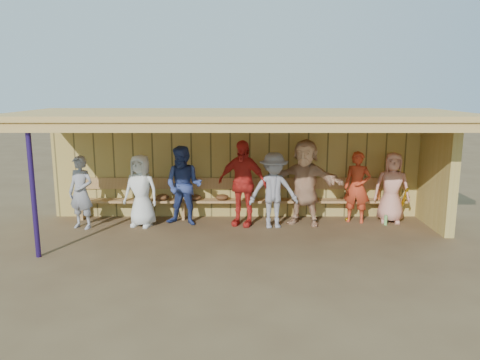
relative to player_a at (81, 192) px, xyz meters
name	(u,v)px	position (x,y,z in m)	size (l,w,h in m)	color
ground	(240,233)	(3.37, -0.34, -0.78)	(90.00, 90.00, 0.00)	brown
player_a	(81,192)	(0.00, 0.00, 0.00)	(0.57, 0.38, 1.57)	gray
player_b	(141,191)	(1.24, 0.16, 0.00)	(0.77, 0.50, 1.57)	silver
player_c	(184,186)	(2.15, 0.27, 0.08)	(0.84, 0.66, 1.74)	navy
player_d	(242,183)	(3.42, 0.24, 0.15)	(1.10, 0.46, 1.87)	red
player_e	(274,190)	(4.09, 0.06, 0.03)	(1.05, 0.60, 1.63)	gray
player_f	(305,182)	(4.78, 0.29, 0.16)	(1.75, 0.56, 1.88)	tan
player_g	(357,187)	(5.98, 0.47, 0.01)	(0.58, 0.38, 1.59)	red
player_h	(392,188)	(6.75, 0.47, 0.00)	(0.77, 0.50, 1.57)	tan
dugout_structure	(258,148)	(3.76, 0.34, 0.91)	(8.80, 3.20, 2.50)	tan
bench	(240,196)	(3.37, 0.77, -0.26)	(7.60, 0.34, 0.93)	tan
dugout_equipment	(231,199)	(3.17, 0.64, -0.29)	(5.63, 0.62, 0.80)	yellow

